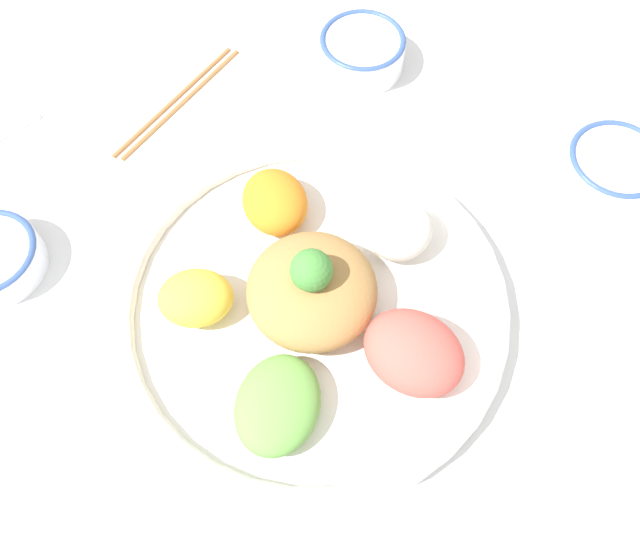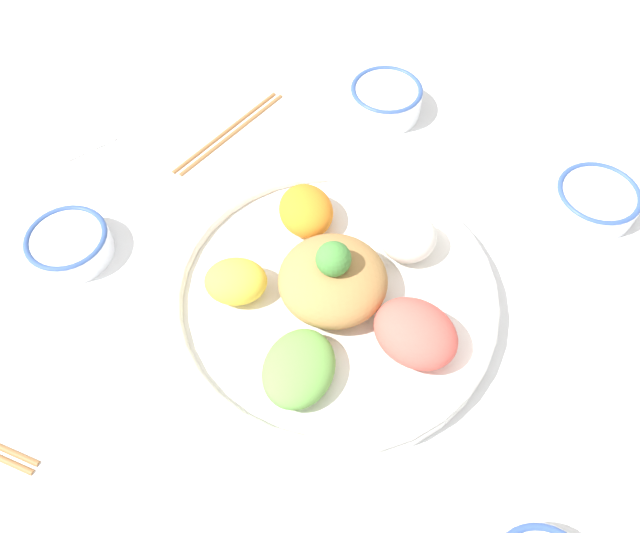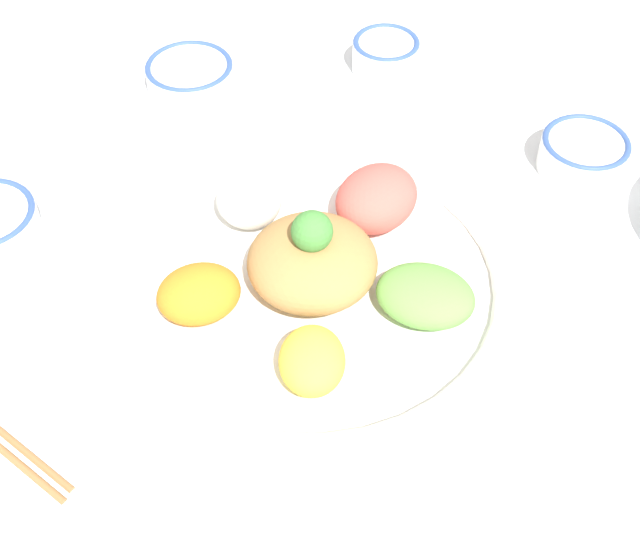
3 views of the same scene
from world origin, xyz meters
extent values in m
plane|color=white|center=(0.00, 0.00, 0.00)|extent=(2.40, 2.40, 0.00)
cylinder|color=white|center=(-0.02, -0.04, 0.01)|extent=(0.41, 0.41, 0.02)
torus|color=white|center=(-0.02, -0.04, 0.03)|extent=(0.41, 0.41, 0.02)
ellipsoid|color=#E55B51|center=(-0.07, 0.07, 0.05)|extent=(0.12, 0.13, 0.06)
ellipsoid|color=white|center=(-0.13, -0.06, 0.05)|extent=(0.08, 0.08, 0.05)
ellipsoid|color=orange|center=(-0.03, -0.15, 0.04)|extent=(0.08, 0.09, 0.05)
ellipsoid|color=yellow|center=(0.09, -0.09, 0.04)|extent=(0.10, 0.09, 0.05)
ellipsoid|color=#6BAD4C|center=(0.06, 0.05, 0.04)|extent=(0.13, 0.13, 0.04)
ellipsoid|color=#AD7F47|center=(-0.02, -0.04, 0.05)|extent=(0.13, 0.13, 0.06)
sphere|color=#478E3D|center=(-0.02, -0.04, 0.09)|extent=(0.04, 0.04, 0.04)
cylinder|color=white|center=(-0.41, -0.02, 0.02)|extent=(0.11, 0.11, 0.03)
torus|color=#38569E|center=(-0.41, -0.02, 0.03)|extent=(0.11, 0.11, 0.01)
cylinder|color=maroon|center=(-0.41, -0.02, 0.03)|extent=(0.09, 0.09, 0.00)
cylinder|color=white|center=(0.26, -0.25, 0.02)|extent=(0.11, 0.11, 0.03)
torus|color=#38569E|center=(0.26, -0.25, 0.03)|extent=(0.11, 0.11, 0.01)
cylinder|color=white|center=(0.26, -0.25, 0.03)|extent=(0.09, 0.09, 0.00)
cylinder|color=white|center=(-0.24, -0.32, 0.02)|extent=(0.11, 0.11, 0.04)
torus|color=#38569E|center=(-0.24, -0.32, 0.04)|extent=(0.11, 0.11, 0.01)
cylinder|color=#5B3319|center=(-0.24, -0.32, 0.04)|extent=(0.09, 0.09, 0.00)
cylinder|color=#9E6B3D|center=(0.00, -0.38, 0.00)|extent=(0.20, 0.10, 0.01)
cylinder|color=#9E6B3D|center=(-0.01, -0.37, 0.00)|extent=(0.20, 0.10, 0.01)
cube|color=white|center=(0.20, -0.43, 0.00)|extent=(0.08, 0.03, 0.01)
ellipsoid|color=white|center=(0.25, -0.42, 0.00)|extent=(0.05, 0.05, 0.01)
cube|color=white|center=(-0.21, 0.18, 0.00)|extent=(0.05, 0.09, 0.01)
ellipsoid|color=white|center=(-0.19, 0.23, 0.00)|extent=(0.05, 0.05, 0.01)
camera|label=1|loc=(0.10, 0.20, 0.61)|focal=35.00mm
camera|label=2|loc=(0.17, 0.32, 0.67)|focal=35.00mm
camera|label=3|loc=(0.53, -0.30, 0.70)|focal=50.00mm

